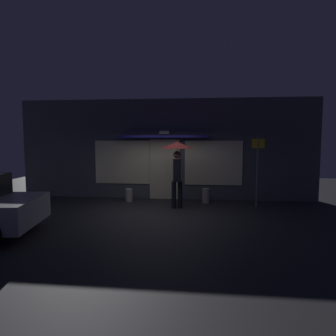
% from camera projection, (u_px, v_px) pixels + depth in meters
% --- Properties ---
extents(ground_plane, '(18.00, 18.00, 0.00)m').
position_uv_depth(ground_plane, '(156.00, 213.00, 9.22)').
color(ground_plane, '#26262B').
extents(building_facade, '(10.93, 1.00, 3.66)m').
position_uv_depth(building_facade, '(165.00, 149.00, 11.36)').
color(building_facade, '#4C4C56').
rests_on(building_facade, ground).
extents(person_with_umbrella, '(1.06, 1.06, 2.13)m').
position_uv_depth(person_with_umbrella, '(177.00, 156.00, 9.70)').
color(person_with_umbrella, black).
rests_on(person_with_umbrella, ground).
extents(street_sign_post, '(0.40, 0.07, 2.32)m').
position_uv_depth(street_sign_post, '(258.00, 167.00, 9.91)').
color(street_sign_post, '#595B60').
rests_on(street_sign_post, ground).
extents(sidewalk_bollard, '(0.24, 0.24, 0.51)m').
position_uv_depth(sidewalk_bollard, '(206.00, 196.00, 10.63)').
color(sidewalk_bollard, '#B2A899').
rests_on(sidewalk_bollard, ground).
extents(sidewalk_bollard_2, '(0.25, 0.25, 0.47)m').
position_uv_depth(sidewalk_bollard_2, '(129.00, 195.00, 10.83)').
color(sidewalk_bollard_2, '#B2A899').
rests_on(sidewalk_bollard_2, ground).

